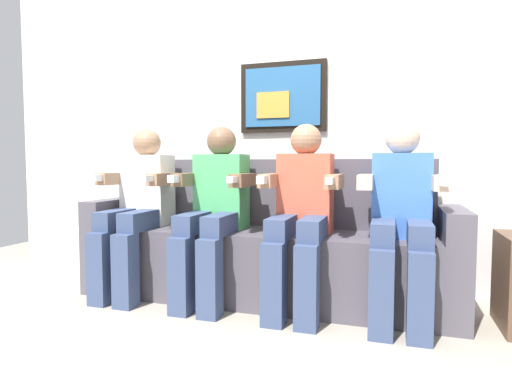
{
  "coord_description": "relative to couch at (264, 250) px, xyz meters",
  "views": [
    {
      "loc": [
        0.79,
        -2.28,
        0.87
      ],
      "look_at": [
        0.0,
        0.15,
        0.7
      ],
      "focal_mm": 29.79,
      "sensor_mm": 36.0,
      "label": 1
    }
  ],
  "objects": [
    {
      "name": "ground_plane",
      "position": [
        0.0,
        -0.33,
        -0.31
      ],
      "size": [
        6.19,
        6.19,
        0.0
      ],
      "primitive_type": "plane",
      "color": "#9E9384"
    },
    {
      "name": "back_wall_assembly",
      "position": [
        0.0,
        0.44,
        0.99
      ],
      "size": [
        4.76,
        0.1,
        2.6
      ],
      "color": "silver",
      "rests_on": "ground_plane"
    },
    {
      "name": "couch",
      "position": [
        0.0,
        0.0,
        0.0
      ],
      "size": [
        2.36,
        0.58,
        0.9
      ],
      "color": "#514C56",
      "rests_on": "ground_plane"
    },
    {
      "name": "person_leftmost",
      "position": [
        -0.83,
        -0.17,
        0.29
      ],
      "size": [
        0.46,
        0.56,
        1.11
      ],
      "color": "white",
      "rests_on": "ground_plane"
    },
    {
      "name": "person_left_center",
      "position": [
        -0.28,
        -0.17,
        0.29
      ],
      "size": [
        0.46,
        0.56,
        1.11
      ],
      "color": "#4CB266",
      "rests_on": "ground_plane"
    },
    {
      "name": "person_right_center",
      "position": [
        0.28,
        -0.17,
        0.29
      ],
      "size": [
        0.46,
        0.56,
        1.11
      ],
      "color": "#D8593F",
      "rests_on": "ground_plane"
    },
    {
      "name": "person_rightmost",
      "position": [
        0.83,
        -0.17,
        0.29
      ],
      "size": [
        0.46,
        0.56,
        1.11
      ],
      "color": "#3F72CC",
      "rests_on": "ground_plane"
    }
  ]
}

